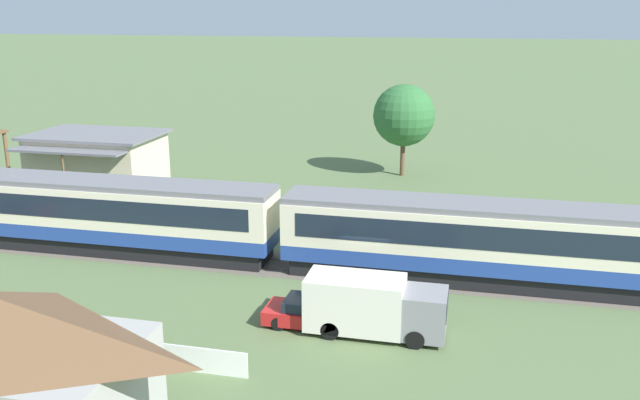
# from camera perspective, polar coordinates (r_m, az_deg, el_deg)

# --- Properties ---
(ground_plane) EXTENTS (600.00, 600.00, 0.00)m
(ground_plane) POSITION_cam_1_polar(r_m,az_deg,el_deg) (35.60, 3.99, -6.41)
(ground_plane) COLOR #566B42
(passenger_train) EXTENTS (84.06, 3.15, 4.17)m
(passenger_train) POSITION_cam_1_polar(r_m,az_deg,el_deg) (36.21, -2.95, -2.11)
(passenger_train) COLOR #234293
(passenger_train) RESTS_ON ground_plane
(railway_track) EXTENTS (130.42, 3.60, 0.04)m
(railway_track) POSITION_cam_1_polar(r_m,az_deg,el_deg) (39.64, -13.51, -4.46)
(railway_track) COLOR #665B51
(railway_track) RESTS_ON ground_plane
(station_building) EXTENTS (9.32, 7.68, 4.69)m
(station_building) POSITION_cam_1_polar(r_m,az_deg,el_deg) (52.67, -18.19, 2.89)
(station_building) COLOR beige
(station_building) RESTS_ON ground_plane
(parked_car_red_2) EXTENTS (4.11, 1.88, 1.25)m
(parked_car_red_2) POSITION_cam_1_polar(r_m,az_deg,el_deg) (30.09, -0.79, -9.47)
(parked_car_red_2) COLOR red
(parked_car_red_2) RESTS_ON ground_plane
(delivery_truck_grey) EXTENTS (5.97, 2.13, 2.51)m
(delivery_truck_grey) POSITION_cam_1_polar(r_m,az_deg,el_deg) (29.17, 4.48, -8.85)
(delivery_truck_grey) COLOR gray
(delivery_truck_grey) RESTS_ON ground_plane
(yard_tree_1) EXTENTS (5.06, 5.06, 7.58)m
(yard_tree_1) POSITION_cam_1_polar(r_m,az_deg,el_deg) (56.08, 7.08, 7.08)
(yard_tree_1) COLOR brown
(yard_tree_1) RESTS_ON ground_plane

